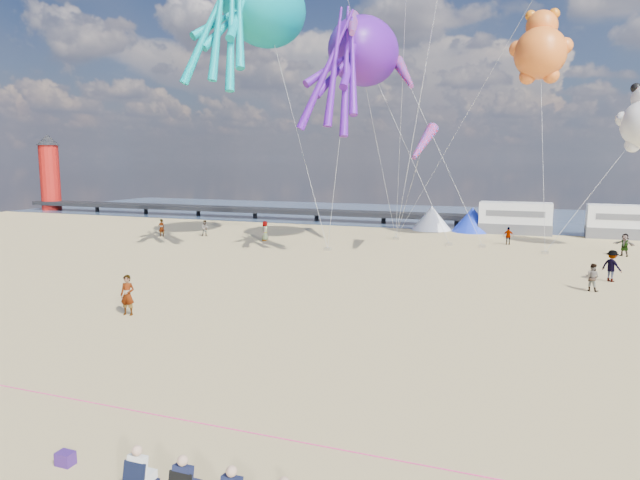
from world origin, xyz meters
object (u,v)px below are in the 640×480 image
at_px(motorhome_1, 627,222).
at_px(kite_teddy_orange, 540,53).
at_px(windsock_right, 424,142).
at_px(sandbag_a, 328,249).
at_px(beachgoer_3, 508,236).
at_px(sandbag_d, 482,246).
at_px(beachgoer_0, 265,231).
at_px(beachgoer_2, 612,266).
at_px(cooler_purple, 65,458).
at_px(sandbag_e, 396,238).
at_px(tent_blue, 472,220).
at_px(beachgoer_4, 625,245).
at_px(beachgoer_5, 161,228).
at_px(lighthouse, 50,178).
at_px(windsock_left, 352,25).
at_px(tent_white, 432,218).
at_px(sandbag_c, 545,253).
at_px(sandbag_b, 449,244).
at_px(beachgoer_7, 205,228).
at_px(windsock_mid, 404,73).
at_px(kite_octopus_teal, 265,8).
at_px(motorhome_0, 515,218).
at_px(kite_octopus_purple, 364,52).
at_px(standing_person, 127,295).
at_px(beachgoer_1, 592,277).

xyz_separation_m(motorhome_1, kite_teddy_orange, (-7.99, -8.77, 13.72)).
bearing_deg(windsock_right, sandbag_a, -173.54).
height_order(beachgoer_3, sandbag_d, beachgoer_3).
relative_size(beachgoer_0, beachgoer_2, 0.93).
relative_size(cooler_purple, sandbag_a, 0.80).
bearing_deg(sandbag_e, windsock_right, -64.82).
relative_size(tent_blue, beachgoer_3, 2.69).
distance_m(beachgoer_4, beachgoer_5, 38.69).
bearing_deg(sandbag_a, sandbag_e, 65.39).
bearing_deg(lighthouse, windsock_left, -23.09).
height_order(motorhome_1, windsock_left, windsock_left).
distance_m(tent_white, windsock_right, 17.73).
xyz_separation_m(beachgoer_2, sandbag_c, (-3.49, 9.04, -0.82)).
relative_size(beachgoer_2, beachgoer_3, 1.25).
relative_size(tent_white, sandbag_b, 8.00).
bearing_deg(beachgoer_7, motorhome_1, -15.84).
height_order(tent_blue, windsock_mid, windsock_mid).
relative_size(tent_blue, windsock_right, 0.86).
distance_m(sandbag_e, windsock_right, 12.05).
bearing_deg(kite_octopus_teal, lighthouse, 163.34).
bearing_deg(windsock_right, motorhome_0, 77.13).
bearing_deg(beachgoer_5, kite_octopus_purple, 117.41).
xyz_separation_m(motorhome_0, standing_person, (-15.54, -36.80, -0.56)).
bearing_deg(cooler_purple, beachgoer_7, 117.44).
bearing_deg(beachgoer_4, kite_octopus_teal, -137.10).
bearing_deg(kite_octopus_teal, motorhome_0, 47.66).
relative_size(tent_white, kite_octopus_purple, 0.34).
bearing_deg(kite_octopus_teal, beachgoer_2, -4.13).
xyz_separation_m(tent_blue, windsock_left, (-6.88, -17.80, 15.22)).
bearing_deg(beachgoer_5, kite_octopus_teal, 109.07).
height_order(beachgoer_4, windsock_left, windsock_left).
xyz_separation_m(standing_person, sandbag_d, (13.43, 26.68, -0.83)).
relative_size(motorhome_1, standing_person, 3.53).
xyz_separation_m(beachgoer_1, beachgoer_4, (3.22, 13.21, 0.08)).
bearing_deg(sandbag_e, beachgoer_0, -156.07).
relative_size(motorhome_0, sandbag_b, 13.20).
relative_size(lighthouse, kite_octopus_purple, 0.77).
bearing_deg(windsock_left, beachgoer_2, -27.68).
relative_size(motorhome_1, cooler_purple, 16.50).
xyz_separation_m(beachgoer_1, windsock_right, (-10.80, 7.83, 7.53)).
bearing_deg(windsock_mid, beachgoer_0, 155.03).
relative_size(lighthouse, sandbag_b, 18.00).
bearing_deg(kite_teddy_orange, kite_octopus_teal, -179.48).
relative_size(sandbag_b, sandbag_c, 1.00).
bearing_deg(cooler_purple, sandbag_b, 84.75).
bearing_deg(sandbag_e, cooler_purple, -87.87).
bearing_deg(windsock_left, motorhome_0, 41.10).
distance_m(standing_person, kite_teddy_orange, 35.78).
xyz_separation_m(cooler_purple, sandbag_c, (10.87, 36.10, -0.05)).
xyz_separation_m(sandbag_a, windsock_right, (7.37, -0.13, 8.18)).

